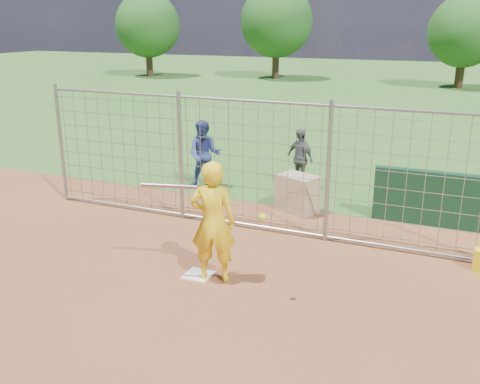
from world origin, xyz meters
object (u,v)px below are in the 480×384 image
at_px(bystander_b, 300,158).
at_px(equipment_bin, 298,194).
at_px(batter, 213,222).
at_px(bystander_a, 205,155).

distance_m(bystander_b, equipment_bin, 1.84).
bearing_deg(batter, bystander_b, -102.13).
height_order(bystander_a, bystander_b, bystander_a).
bearing_deg(equipment_bin, bystander_b, 127.24).
bearing_deg(bystander_a, batter, -78.10).
bearing_deg(bystander_b, bystander_a, -124.25).
relative_size(bystander_a, equipment_bin, 2.07).
height_order(bystander_a, equipment_bin, bystander_a).
relative_size(batter, bystander_a, 1.17).
height_order(batter, bystander_a, batter).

